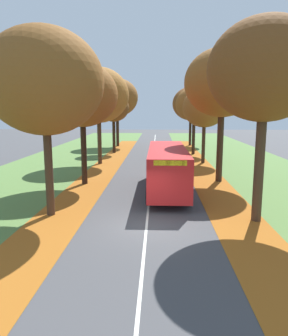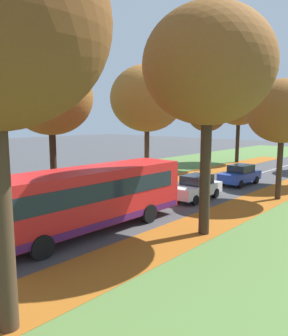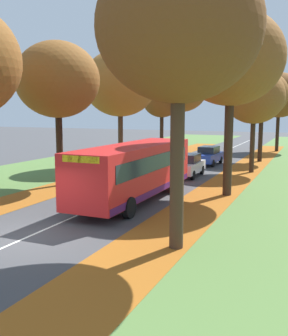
# 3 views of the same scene
# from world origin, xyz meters

# --- Properties ---
(grass_verge_left) EXTENTS (12.00, 90.00, 0.01)m
(grass_verge_left) POSITION_xyz_m (-9.20, 20.00, 0.00)
(grass_verge_left) COLOR #517538
(grass_verge_left) RESTS_ON ground
(leaf_litter_left) EXTENTS (2.80, 60.00, 0.00)m
(leaf_litter_left) POSITION_xyz_m (-4.60, 14.00, 0.01)
(leaf_litter_left) COLOR #9E5619
(leaf_litter_left) RESTS_ON grass_verge_left
(leaf_litter_right) EXTENTS (2.80, 60.00, 0.00)m
(leaf_litter_right) POSITION_xyz_m (4.60, 14.00, 0.01)
(leaf_litter_right) COLOR #9E5619
(leaf_litter_right) RESTS_ON grass_verge_right
(road_centre_line) EXTENTS (0.12, 80.00, 0.01)m
(road_centre_line) POSITION_xyz_m (0.00, 20.00, 0.00)
(road_centre_line) COLOR silver
(road_centre_line) RESTS_ON ground
(tree_left_near) EXTENTS (5.21, 5.21, 8.97)m
(tree_left_near) POSITION_xyz_m (-5.01, 9.07, 6.60)
(tree_left_near) COLOR black
(tree_left_near) RESTS_ON ground
(tree_left_mid) EXTENTS (6.17, 6.17, 9.79)m
(tree_left_mid) POSITION_xyz_m (-5.49, 18.48, 7.00)
(tree_left_mid) COLOR #422D1E
(tree_left_mid) RESTS_ON ground
(tree_left_far) EXTENTS (4.01, 4.01, 7.65)m
(tree_left_far) POSITION_xyz_m (-5.18, 27.43, 5.80)
(tree_left_far) COLOR black
(tree_left_far) RESTS_ON ground
(tree_left_distant) EXTENTS (6.33, 6.33, 10.28)m
(tree_left_distant) POSITION_xyz_m (-5.67, 35.43, 7.41)
(tree_left_distant) COLOR black
(tree_left_distant) RESTS_ON ground
(tree_right_near) EXTENTS (5.73, 5.73, 10.15)m
(tree_right_near) POSITION_xyz_m (5.34, 10.42, 7.53)
(tree_right_near) COLOR #382619
(tree_right_near) RESTS_ON ground
(tree_right_mid) EXTENTS (4.56, 4.56, 7.85)m
(tree_right_mid) POSITION_xyz_m (5.34, 19.51, 5.78)
(tree_right_mid) COLOR #382619
(tree_right_mid) RESTS_ON ground
(bus) EXTENTS (2.68, 10.40, 2.98)m
(bus) POSITION_xyz_m (1.18, 7.05, 1.70)
(bus) COLOR red
(bus) RESTS_ON ground
(car_white_lead) EXTENTS (1.86, 4.24, 1.62)m
(car_white_lead) POSITION_xyz_m (1.33, 15.77, 0.81)
(car_white_lead) COLOR silver
(car_white_lead) RESTS_ON ground
(car_blue_following) EXTENTS (1.92, 4.27, 1.62)m
(car_blue_following) POSITION_xyz_m (1.17, 22.45, 0.81)
(car_blue_following) COLOR #233D9E
(car_blue_following) RESTS_ON ground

